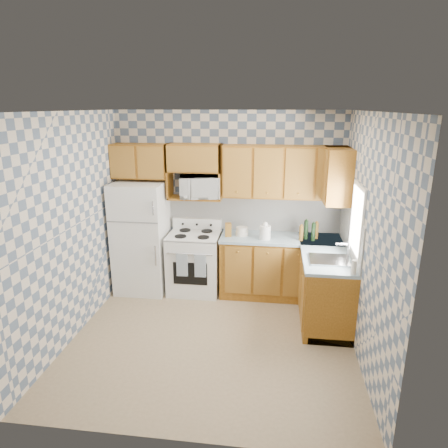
{
  "coord_description": "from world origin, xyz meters",
  "views": [
    {
      "loc": [
        0.7,
        -4.27,
        2.76
      ],
      "look_at": [
        0.05,
        0.75,
        1.25
      ],
      "focal_mm": 32.0,
      "sensor_mm": 36.0,
      "label": 1
    }
  ],
  "objects": [
    {
      "name": "upper_cabinets_right",
      "position": [
        1.53,
        1.25,
        1.85
      ],
      "size": [
        0.33,
        0.7,
        0.74
      ],
      "primitive_type": "cube",
      "color": "brown",
      "rests_on": "right_wall"
    },
    {
      "name": "upper_cabinets_fridge",
      "position": [
        -1.29,
        1.44,
        1.97
      ],
      "size": [
        0.82,
        0.33,
        0.5
      ],
      "primitive_type": "cube",
      "color": "brown",
      "rests_on": "back_wall"
    },
    {
      "name": "right_wall",
      "position": [
        1.7,
        0.0,
        1.35
      ],
      "size": [
        0.02,
        3.2,
        2.7
      ],
      "primitive_type": "cube",
      "color": "slate",
      "rests_on": "ground"
    },
    {
      "name": "countertop_right",
      "position": [
        1.4,
        0.8,
        0.9
      ],
      "size": [
        0.63,
        1.6,
        0.04
      ],
      "primitive_type": "cube",
      "color": "gray",
      "rests_on": "base_cabinets_right"
    },
    {
      "name": "cooktop",
      "position": [
        -0.47,
        1.28,
        0.91
      ],
      "size": [
        0.76,
        0.65,
        0.02
      ],
      "primitive_type": "cube",
      "color": "silver",
      "rests_on": "stove_body"
    },
    {
      "name": "bottle_3",
      "position": [
        1.09,
        1.18,
        1.03
      ],
      "size": [
        0.06,
        0.06,
        0.22
      ],
      "primitive_type": "cylinder",
      "color": "brown",
      "rests_on": "countertop_back"
    },
    {
      "name": "electric_kettle",
      "position": [
        0.59,
        1.17,
        1.02
      ],
      "size": [
        0.16,
        0.16,
        0.2
      ],
      "primitive_type": "cylinder",
      "color": "silver",
      "rests_on": "countertop_back"
    },
    {
      "name": "sink",
      "position": [
        1.4,
        0.45,
        0.93
      ],
      "size": [
        0.48,
        0.4,
        0.03
      ],
      "primitive_type": "cube",
      "color": "#B7B7BC",
      "rests_on": "countertop_right"
    },
    {
      "name": "dish_towel_left",
      "position": [
        -0.58,
        0.93,
        0.56
      ],
      "size": [
        0.16,
        0.02,
        0.34
      ],
      "primitive_type": "cube",
      "color": "navy",
      "rests_on": "stove_body"
    },
    {
      "name": "bottle_2",
      "position": [
        1.31,
        1.3,
        1.04
      ],
      "size": [
        0.06,
        0.06,
        0.23
      ],
      "primitive_type": "cylinder",
      "color": "brown",
      "rests_on": "countertop_back"
    },
    {
      "name": "backsplash_right",
      "position": [
        1.69,
        0.8,
        1.2
      ],
      "size": [
        0.02,
        1.6,
        0.56
      ],
      "primitive_type": "cube",
      "color": "white",
      "rests_on": "right_wall"
    },
    {
      "name": "back_wall",
      "position": [
        0.0,
        1.6,
        1.35
      ],
      "size": [
        3.4,
        0.02,
        2.7
      ],
      "primitive_type": "cube",
      "color": "slate",
      "rests_on": "ground"
    },
    {
      "name": "soap_bottle",
      "position": [
        1.62,
        0.05,
        1.01
      ],
      "size": [
        0.06,
        0.06,
        0.17
      ],
      "primitive_type": "cylinder",
      "color": "beige",
      "rests_on": "countertop_right"
    },
    {
      "name": "backguard",
      "position": [
        -0.47,
        1.55,
        1.0
      ],
      "size": [
        0.76,
        0.08,
        0.17
      ],
      "primitive_type": "cube",
      "color": "silver",
      "rests_on": "cooktop"
    },
    {
      "name": "base_cabinets_back",
      "position": [
        0.82,
        1.3,
        0.44
      ],
      "size": [
        1.75,
        0.6,
        0.88
      ],
      "primitive_type": "cube",
      "color": "brown",
      "rests_on": "floor"
    },
    {
      "name": "dish_towel_right",
      "position": [
        -0.32,
        0.93,
        0.56
      ],
      "size": [
        0.16,
        0.02,
        0.34
      ],
      "primitive_type": "cube",
      "color": "navy",
      "rests_on": "stove_body"
    },
    {
      "name": "microwave_shelf",
      "position": [
        -0.47,
        1.44,
        1.44
      ],
      "size": [
        0.8,
        0.33,
        0.03
      ],
      "primitive_type": "cube",
      "color": "brown",
      "rests_on": "back_wall"
    },
    {
      "name": "bottle_1",
      "position": [
        1.26,
        1.2,
        1.05
      ],
      "size": [
        0.06,
        0.06,
        0.25
      ],
      "primitive_type": "cylinder",
      "color": "black",
      "rests_on": "countertop_back"
    },
    {
      "name": "backsplash_back",
      "position": [
        0.4,
        1.59,
        1.2
      ],
      "size": [
        2.6,
        0.02,
        0.56
      ],
      "primitive_type": "cube",
      "color": "white",
      "rests_on": "back_wall"
    },
    {
      "name": "countertop_back",
      "position": [
        0.82,
        1.3,
        0.9
      ],
      "size": [
        1.77,
        0.63,
        0.04
      ],
      "primitive_type": "cube",
      "color": "gray",
      "rests_on": "base_cabinets_back"
    },
    {
      "name": "floor",
      "position": [
        0.0,
        0.0,
        0.0
      ],
      "size": [
        3.4,
        3.4,
        0.0
      ],
      "primitive_type": "plane",
      "color": "#816C4F",
      "rests_on": "ground"
    },
    {
      "name": "food_containers",
      "position": [
        0.24,
        1.31,
        0.98
      ],
      "size": [
        0.19,
        0.19,
        0.12
      ],
      "primitive_type": null,
      "color": "beige",
      "rests_on": "countertop_back"
    },
    {
      "name": "bottle_0",
      "position": [
        1.16,
        1.26,
        1.06
      ],
      "size": [
        0.06,
        0.06,
        0.27
      ],
      "primitive_type": "cylinder",
      "color": "black",
      "rests_on": "countertop_back"
    },
    {
      "name": "knife_block",
      "position": [
        0.05,
        1.24,
        1.02
      ],
      "size": [
        0.1,
        0.1,
        0.2
      ],
      "primitive_type": "cube",
      "rotation": [
        0.0,
        0.0,
        0.16
      ],
      "color": "brown",
      "rests_on": "countertop_back"
    },
    {
      "name": "upper_cabinets_back",
      "position": [
        0.82,
        1.44,
        1.85
      ],
      "size": [
        1.75,
        0.33,
        0.74
      ],
      "primitive_type": "cube",
      "color": "brown",
      "rests_on": "back_wall"
    },
    {
      "name": "window",
      "position": [
        1.69,
        0.45,
        1.45
      ],
      "size": [
        0.02,
        0.66,
        0.86
      ],
      "primitive_type": "cube",
      "color": "silver",
      "rests_on": "right_wall"
    },
    {
      "name": "refrigerator",
      "position": [
        -1.27,
        1.25,
        0.84
      ],
      "size": [
        0.75,
        0.7,
        1.68
      ],
      "primitive_type": "cube",
      "color": "silver",
      "rests_on": "floor"
    },
    {
      "name": "stove_body",
      "position": [
        -0.47,
        1.28,
        0.45
      ],
      "size": [
        0.76,
        0.65,
        0.9
      ],
      "primitive_type": "cube",
      "color": "silver",
      "rests_on": "floor"
    },
    {
      "name": "microwave",
      "position": [
        -0.4,
        1.4,
        1.61
      ],
      "size": [
        0.65,
        0.5,
        0.32
      ],
      "primitive_type": "imported",
      "rotation": [
        0.0,
        0.0,
        0.21
      ],
      "color": "silver",
      "rests_on": "microwave_shelf"
    },
    {
      "name": "base_cabinets_right",
      "position": [
        1.4,
        0.8,
        0.44
      ],
      "size": [
        0.6,
        1.6,
        0.88
      ],
      "primitive_type": "cube",
      "color": "brown",
      "rests_on": "floor"
    }
  ]
}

